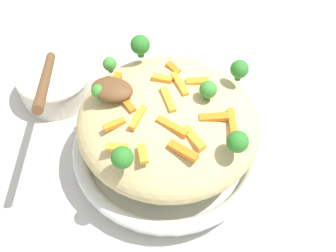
{
  "coord_description": "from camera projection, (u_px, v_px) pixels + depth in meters",
  "views": [
    {
      "loc": [
        -0.1,
        0.32,
        0.53
      ],
      "look_at": [
        0.0,
        0.0,
        0.08
      ],
      "focal_mm": 43.01,
      "sensor_mm": 36.0,
      "label": 1
    }
  ],
  "objects": [
    {
      "name": "carrot_piece_6",
      "position": [
        193.0,
        138.0,
        0.49
      ],
      "size": [
        0.04,
        0.03,
        0.01
      ],
      "primitive_type": "cube",
      "rotation": [
        0.0,
        0.0,
        5.6
      ],
      "color": "orange",
      "rests_on": "pasta_mound"
    },
    {
      "name": "carrot_piece_4",
      "position": [
        172.0,
        98.0,
        0.51
      ],
      "size": [
        0.03,
        0.04,
        0.01
      ],
      "primitive_type": "cube",
      "rotation": [
        0.0,
        0.0,
        2.18
      ],
      "color": "orange",
      "rests_on": "pasta_mound"
    },
    {
      "name": "carrot_piece_13",
      "position": [
        232.0,
        121.0,
        0.5
      ],
      "size": [
        0.02,
        0.04,
        0.01
      ],
      "primitive_type": "cube",
      "rotation": [
        0.0,
        0.0,
        1.89
      ],
      "color": "orange",
      "rests_on": "pasta_mound"
    },
    {
      "name": "carrot_piece_9",
      "position": [
        138.0,
        117.0,
        0.5
      ],
      "size": [
        0.01,
        0.04,
        0.01
      ],
      "primitive_type": "cube",
      "rotation": [
        0.0,
        0.0,
        4.6
      ],
      "color": "orange",
      "rests_on": "pasta_mound"
    },
    {
      "name": "carrot_piece_3",
      "position": [
        117.0,
        147.0,
        0.48
      ],
      "size": [
        0.03,
        0.02,
        0.01
      ],
      "primitive_type": "cube",
      "rotation": [
        0.0,
        0.0,
        0.21
      ],
      "color": "orange",
      "rests_on": "pasta_mound"
    },
    {
      "name": "serving_spoon",
      "position": [
        88.0,
        86.0,
        0.51
      ],
      "size": [
        0.14,
        0.15,
        0.08
      ],
      "color": "brown",
      "rests_on": "pasta_mound"
    },
    {
      "name": "carrot_piece_14",
      "position": [
        180.0,
        84.0,
        0.53
      ],
      "size": [
        0.03,
        0.04,
        0.01
      ],
      "primitive_type": "cube",
      "rotation": [
        0.0,
        0.0,
        2.26
      ],
      "color": "orange",
      "rests_on": "pasta_mound"
    },
    {
      "name": "carrot_piece_0",
      "position": [
        114.0,
        124.0,
        0.5
      ],
      "size": [
        0.03,
        0.03,
        0.01
      ],
      "primitive_type": "cube",
      "rotation": [
        0.0,
        0.0,
        3.92
      ],
      "color": "orange",
      "rests_on": "pasta_mound"
    },
    {
      "name": "carrot_piece_7",
      "position": [
        172.0,
        127.0,
        0.49
      ],
      "size": [
        0.04,
        0.02,
        0.01
      ],
      "primitive_type": "cube",
      "rotation": [
        0.0,
        0.0,
        2.83
      ],
      "color": "orange",
      "rests_on": "pasta_mound"
    },
    {
      "name": "broccoli_floret_1",
      "position": [
        122.0,
        158.0,
        0.45
      ],
      "size": [
        0.03,
        0.03,
        0.03
      ],
      "color": "#296820",
      "rests_on": "pasta_mound"
    },
    {
      "name": "carrot_piece_12",
      "position": [
        143.0,
        154.0,
        0.47
      ],
      "size": [
        0.02,
        0.03,
        0.01
      ],
      "primitive_type": "cube",
      "rotation": [
        0.0,
        0.0,
        2.07
      ],
      "color": "orange",
      "rests_on": "pasta_mound"
    },
    {
      "name": "broccoli_floret_0",
      "position": [
        239.0,
        69.0,
        0.53
      ],
      "size": [
        0.02,
        0.02,
        0.03
      ],
      "color": "#296820",
      "rests_on": "pasta_mound"
    },
    {
      "name": "broccoli_floret_5",
      "position": [
        238.0,
        142.0,
        0.47
      ],
      "size": [
        0.03,
        0.03,
        0.03
      ],
      "color": "#296820",
      "rests_on": "pasta_mound"
    },
    {
      "name": "pasta_mound",
      "position": [
        168.0,
        123.0,
        0.55
      ],
      "size": [
        0.25,
        0.24,
        0.09
      ],
      "primitive_type": "ellipsoid",
      "color": "#D1BA7A",
      "rests_on": "serving_bowl"
    },
    {
      "name": "carrot_piece_8",
      "position": [
        128.0,
        104.0,
        0.51
      ],
      "size": [
        0.03,
        0.03,
        0.01
      ],
      "primitive_type": "cube",
      "rotation": [
        0.0,
        0.0,
        2.45
      ],
      "color": "orange",
      "rests_on": "pasta_mound"
    },
    {
      "name": "broccoli_floret_6",
      "position": [
        208.0,
        90.0,
        0.51
      ],
      "size": [
        0.02,
        0.02,
        0.03
      ],
      "color": "#377928",
      "rests_on": "pasta_mound"
    },
    {
      "name": "carrot_piece_15",
      "position": [
        183.0,
        151.0,
        0.47
      ],
      "size": [
        0.04,
        0.02,
        0.01
      ],
      "primitive_type": "cube",
      "rotation": [
        0.0,
        0.0,
        2.84
      ],
      "color": "orange",
      "rests_on": "pasta_mound"
    },
    {
      "name": "broccoli_floret_4",
      "position": [
        110.0,
        64.0,
        0.55
      ],
      "size": [
        0.02,
        0.02,
        0.02
      ],
      "color": "#377928",
      "rests_on": "pasta_mound"
    },
    {
      "name": "carrot_piece_5",
      "position": [
        197.0,
        82.0,
        0.54
      ],
      "size": [
        0.03,
        0.02,
        0.01
      ],
      "primitive_type": "cube",
      "rotation": [
        0.0,
        0.0,
        3.51
      ],
      "color": "orange",
      "rests_on": "pasta_mound"
    },
    {
      "name": "serving_bowl",
      "position": [
        168.0,
        149.0,
        0.6
      ],
      "size": [
        0.28,
        0.28,
        0.05
      ],
      "color": "silver",
      "rests_on": "ground_plane"
    },
    {
      "name": "broccoli_floret_2",
      "position": [
        140.0,
        45.0,
        0.56
      ],
      "size": [
        0.03,
        0.03,
        0.03
      ],
      "color": "#296820",
      "rests_on": "pasta_mound"
    },
    {
      "name": "carrot_piece_2",
      "position": [
        162.0,
        79.0,
        0.54
      ],
      "size": [
        0.03,
        0.01,
        0.01
      ],
      "primitive_type": "cube",
      "rotation": [
        0.0,
        0.0,
        3.16
      ],
      "color": "orange",
      "rests_on": "pasta_mound"
    },
    {
      "name": "ground_plane",
      "position": [
        168.0,
        158.0,
        0.62
      ],
      "size": [
        2.4,
        2.4,
        0.0
      ],
      "primitive_type": "plane",
      "color": "beige"
    },
    {
      "name": "broccoli_floret_3",
      "position": [
        98.0,
        91.0,
        0.52
      ],
      "size": [
        0.02,
        0.02,
        0.02
      ],
      "color": "#377928",
      "rests_on": "pasta_mound"
    },
    {
      "name": "carrot_piece_1",
      "position": [
        115.0,
        83.0,
        0.54
      ],
      "size": [
        0.01,
        0.04,
        0.01
      ],
      "primitive_type": "cube",
      "rotation": [
        0.0,
        0.0,
        4.81
      ],
      "color": "orange",
      "rests_on": "pasta_mound"
    },
    {
      "name": "companion_bowl",
      "position": [
        55.0,
        82.0,
        0.68
      ],
      "size": [
        0.12,
        0.12,
        0.05
      ],
      "color": "beige",
      "rests_on": "ground_plane"
    },
    {
      "name": "carrot_piece_11",
      "position": [
        173.0,
        68.0,
        0.56
      ],
      "size": [
        0.03,
        0.02,
        0.01
      ],
      "primitive_type": "cube",
      "rotation": [
        0.0,
        0.0,
        5.64
      ],
      "color": "orange",
      "rests_on": "pasta_mound"
    },
    {
      "name": "carrot_piece_10",
      "position": [
        214.0,
        117.0,
        0.5
      ],
      "size": [
        0.04,
        0.02,
        0.01
      ],
      "primitive_type": "cube",
      "rotation": [
        0.0,
        0.0,
        3.52
      ],
      "color": "orange",
      "rests_on": "pasta_mound"
    }
  ]
}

